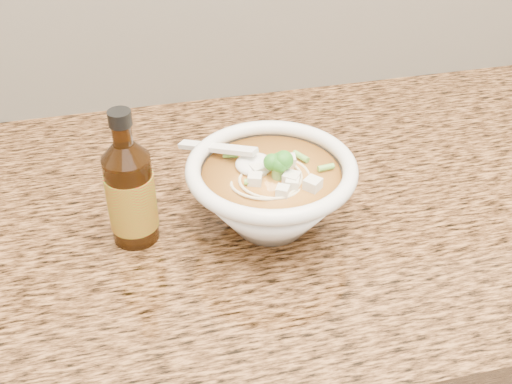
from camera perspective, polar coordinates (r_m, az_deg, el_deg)
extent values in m
cube|color=brown|center=(0.95, 9.54, -0.28)|extent=(4.00, 0.68, 0.04)
cylinder|color=white|center=(0.86, 1.31, -2.59)|extent=(0.09, 0.09, 0.01)
torus|color=white|center=(0.80, 1.39, 2.12)|extent=(0.22, 0.22, 0.02)
torus|color=beige|center=(0.82, -0.03, 2.05)|extent=(0.12, 0.12, 0.00)
torus|color=beige|center=(0.80, 0.15, 1.20)|extent=(0.15, 0.15, 0.00)
torus|color=beige|center=(0.80, 0.41, 0.91)|extent=(0.09, 0.09, 0.00)
torus|color=beige|center=(0.81, 1.34, 1.15)|extent=(0.08, 0.08, 0.00)
torus|color=beige|center=(0.81, 2.22, 0.94)|extent=(0.16, 0.16, 0.00)
torus|color=beige|center=(0.82, 2.50, 1.37)|extent=(0.12, 0.12, 0.00)
torus|color=beige|center=(0.83, 0.02, 1.69)|extent=(0.13, 0.13, 0.00)
cube|color=silver|center=(0.80, 4.17, 1.40)|extent=(0.02, 0.02, 0.02)
cube|color=silver|center=(0.78, 5.48, 0.59)|extent=(0.02, 0.02, 0.02)
cube|color=silver|center=(0.84, 0.44, 3.45)|extent=(0.02, 0.02, 0.02)
cube|color=silver|center=(0.78, -0.83, 0.71)|extent=(0.02, 0.02, 0.02)
cube|color=silver|center=(0.77, 2.82, 0.06)|extent=(0.02, 0.02, 0.01)
cube|color=silver|center=(0.78, -0.17, 0.94)|extent=(0.02, 0.02, 0.02)
cube|color=silver|center=(0.79, 5.71, 1.11)|extent=(0.02, 0.02, 0.02)
cube|color=silver|center=(0.85, 1.38, 4.02)|extent=(0.02, 0.02, 0.02)
cube|color=silver|center=(0.83, -0.94, 3.32)|extent=(0.02, 0.02, 0.02)
ellipsoid|color=#196014|center=(0.79, 2.00, 2.53)|extent=(0.04, 0.04, 0.04)
cylinder|color=#6BB244|center=(0.83, 4.77, 2.93)|extent=(0.02, 0.02, 0.01)
cylinder|color=#6BB244|center=(0.81, -1.14, 2.25)|extent=(0.02, 0.02, 0.01)
cylinder|color=#6BB244|center=(0.80, 5.74, 1.31)|extent=(0.01, 0.02, 0.01)
cylinder|color=#6BB244|center=(0.82, 3.91, 2.57)|extent=(0.01, 0.02, 0.01)
ellipsoid|color=white|center=(0.81, -0.14, 2.48)|extent=(0.05, 0.05, 0.02)
cube|color=white|center=(0.84, -3.48, 3.93)|extent=(0.10, 0.09, 0.03)
cylinder|color=black|center=(0.81, -11.01, -0.59)|extent=(0.07, 0.07, 0.12)
cylinder|color=black|center=(0.76, -11.82, 5.03)|extent=(0.03, 0.03, 0.03)
cylinder|color=black|center=(0.75, -12.02, 6.44)|extent=(0.03, 0.03, 0.02)
cylinder|color=red|center=(0.82, -10.99, -0.73)|extent=(0.08, 0.08, 0.08)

